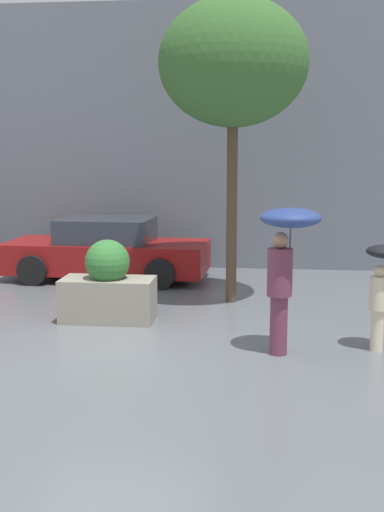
% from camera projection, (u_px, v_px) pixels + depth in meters
% --- Properties ---
extents(ground_plane, '(40.00, 40.00, 0.00)m').
position_uv_depth(ground_plane, '(121.00, 349.00, 8.84)').
color(ground_plane, slate).
extents(building_facade, '(18.00, 0.30, 6.00)m').
position_uv_depth(building_facade, '(180.00, 138.00, 14.73)').
color(building_facade, slate).
rests_on(building_facade, ground).
extents(planter_box, '(1.48, 0.73, 1.31)m').
position_uv_depth(planter_box, '(108.00, 287.00, 10.23)').
color(planter_box, gray).
rests_on(planter_box, ground).
extents(person_adult, '(0.81, 0.81, 1.96)m').
position_uv_depth(person_adult, '(286.00, 248.00, 8.41)').
color(person_adult, brown).
rests_on(person_adult, ground).
extents(person_child, '(0.56, 0.56, 1.46)m').
position_uv_depth(person_child, '(383.00, 275.00, 8.60)').
color(person_child, beige).
rests_on(person_child, ground).
extents(parked_car_near, '(4.30, 2.04, 1.30)m').
position_uv_depth(parked_car_near, '(107.00, 251.00, 13.58)').
color(parked_car_near, maroon).
rests_on(parked_car_near, ground).
extents(street_tree, '(2.57, 2.57, 5.28)m').
position_uv_depth(street_tree, '(233.00, 64.00, 10.93)').
color(street_tree, brown).
rests_on(street_tree, ground).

